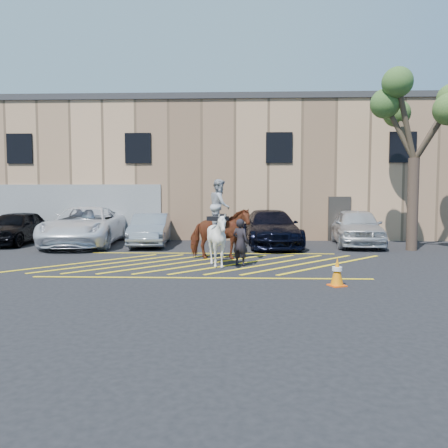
{
  "coord_description": "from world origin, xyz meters",
  "views": [
    {
      "loc": [
        1.08,
        -14.76,
        2.35
      ],
      "look_at": [
        0.53,
        0.2,
        1.3
      ],
      "focal_mm": 35.0,
      "sensor_mm": 36.0,
      "label": 1
    }
  ],
  "objects_px": {
    "tree": "(415,111)",
    "traffic_cone": "(337,272)",
    "mounted_bay": "(220,227)",
    "car_blue_suv": "(270,228)",
    "car_black_suv": "(16,227)",
    "handler": "(240,242)",
    "saddled_white": "(218,240)",
    "car_white_suv": "(357,227)",
    "car_silver_sedan": "(151,229)",
    "car_white_pickup": "(85,226)"
  },
  "relations": [
    {
      "from": "car_black_suv",
      "to": "traffic_cone",
      "type": "height_order",
      "value": "car_black_suv"
    },
    {
      "from": "car_white_pickup",
      "to": "mounted_bay",
      "type": "distance_m",
      "value": 7.44
    },
    {
      "from": "car_white_suv",
      "to": "car_silver_sedan",
      "type": "bearing_deg",
      "value": -171.52
    },
    {
      "from": "handler",
      "to": "mounted_bay",
      "type": "xyz_separation_m",
      "value": [
        -0.73,
        1.39,
        0.39
      ]
    },
    {
      "from": "car_white_pickup",
      "to": "car_black_suv",
      "type": "bearing_deg",
      "value": 169.92
    },
    {
      "from": "car_blue_suv",
      "to": "tree",
      "type": "bearing_deg",
      "value": -17.51
    },
    {
      "from": "tree",
      "to": "mounted_bay",
      "type": "bearing_deg",
      "value": -160.78
    },
    {
      "from": "car_white_pickup",
      "to": "handler",
      "type": "distance_m",
      "value": 8.84
    },
    {
      "from": "car_white_pickup",
      "to": "car_blue_suv",
      "type": "xyz_separation_m",
      "value": [
        8.38,
        0.06,
        -0.08
      ]
    },
    {
      "from": "car_black_suv",
      "to": "handler",
      "type": "relative_size",
      "value": 2.97
    },
    {
      "from": "car_blue_suv",
      "to": "saddled_white",
      "type": "distance_m",
      "value": 6.03
    },
    {
      "from": "car_blue_suv",
      "to": "handler",
      "type": "bearing_deg",
      "value": -108.69
    },
    {
      "from": "tree",
      "to": "traffic_cone",
      "type": "bearing_deg",
      "value": -122.83
    },
    {
      "from": "car_blue_suv",
      "to": "tree",
      "type": "xyz_separation_m",
      "value": [
        5.73,
        -1.31,
        4.89
      ]
    },
    {
      "from": "car_silver_sedan",
      "to": "car_blue_suv",
      "type": "height_order",
      "value": "car_blue_suv"
    },
    {
      "from": "mounted_bay",
      "to": "traffic_cone",
      "type": "relative_size",
      "value": 3.91
    },
    {
      "from": "car_white_suv",
      "to": "traffic_cone",
      "type": "distance_m",
      "value": 9.23
    },
    {
      "from": "car_white_suv",
      "to": "car_white_pickup",
      "type": "bearing_deg",
      "value": -171.67
    },
    {
      "from": "tree",
      "to": "car_blue_suv",
      "type": "bearing_deg",
      "value": 167.14
    },
    {
      "from": "car_blue_suv",
      "to": "handler",
      "type": "height_order",
      "value": "car_blue_suv"
    },
    {
      "from": "car_blue_suv",
      "to": "handler",
      "type": "distance_m",
      "value": 5.59
    },
    {
      "from": "saddled_white",
      "to": "tree",
      "type": "relative_size",
      "value": 0.28
    },
    {
      "from": "car_white_suv",
      "to": "traffic_cone",
      "type": "bearing_deg",
      "value": -101.01
    },
    {
      "from": "car_blue_suv",
      "to": "traffic_cone",
      "type": "height_order",
      "value": "car_blue_suv"
    },
    {
      "from": "mounted_bay",
      "to": "tree",
      "type": "bearing_deg",
      "value": 19.22
    },
    {
      "from": "traffic_cone",
      "to": "tree",
      "type": "bearing_deg",
      "value": 57.17
    },
    {
      "from": "car_white_suv",
      "to": "saddled_white",
      "type": "relative_size",
      "value": 2.39
    },
    {
      "from": "mounted_bay",
      "to": "car_blue_suv",
      "type": "bearing_deg",
      "value": 62.61
    },
    {
      "from": "car_white_suv",
      "to": "saddled_white",
      "type": "bearing_deg",
      "value": -128.41
    },
    {
      "from": "car_silver_sedan",
      "to": "car_white_suv",
      "type": "xyz_separation_m",
      "value": [
        9.31,
        0.3,
        0.12
      ]
    },
    {
      "from": "car_silver_sedan",
      "to": "car_white_suv",
      "type": "height_order",
      "value": "car_white_suv"
    },
    {
      "from": "handler",
      "to": "traffic_cone",
      "type": "relative_size",
      "value": 2.1
    },
    {
      "from": "mounted_bay",
      "to": "car_black_suv",
      "type": "bearing_deg",
      "value": 156.04
    },
    {
      "from": "car_blue_suv",
      "to": "car_white_suv",
      "type": "xyz_separation_m",
      "value": [
        3.9,
        0.3,
        0.04
      ]
    },
    {
      "from": "car_white_suv",
      "to": "car_blue_suv",
      "type": "bearing_deg",
      "value": -168.93
    },
    {
      "from": "traffic_cone",
      "to": "saddled_white",
      "type": "bearing_deg",
      "value": 138.41
    },
    {
      "from": "car_white_suv",
      "to": "tree",
      "type": "bearing_deg",
      "value": -34.65
    },
    {
      "from": "car_blue_suv",
      "to": "car_white_suv",
      "type": "height_order",
      "value": "car_white_suv"
    },
    {
      "from": "handler",
      "to": "mounted_bay",
      "type": "height_order",
      "value": "mounted_bay"
    },
    {
      "from": "car_white_pickup",
      "to": "car_blue_suv",
      "type": "height_order",
      "value": "car_white_pickup"
    },
    {
      "from": "saddled_white",
      "to": "traffic_cone",
      "type": "bearing_deg",
      "value": -41.59
    },
    {
      "from": "car_black_suv",
      "to": "mounted_bay",
      "type": "height_order",
      "value": "mounted_bay"
    },
    {
      "from": "car_blue_suv",
      "to": "mounted_bay",
      "type": "bearing_deg",
      "value": -122.05
    },
    {
      "from": "car_black_suv",
      "to": "handler",
      "type": "distance_m",
      "value": 11.86
    },
    {
      "from": "car_blue_suv",
      "to": "tree",
      "type": "height_order",
      "value": "tree"
    },
    {
      "from": "car_black_suv",
      "to": "car_silver_sedan",
      "type": "relative_size",
      "value": 1.04
    },
    {
      "from": "saddled_white",
      "to": "mounted_bay",
      "type": "bearing_deg",
      "value": 90.44
    },
    {
      "from": "car_white_suv",
      "to": "mounted_bay",
      "type": "distance_m",
      "value": 7.4
    },
    {
      "from": "car_white_suv",
      "to": "handler",
      "type": "relative_size",
      "value": 3.22
    },
    {
      "from": "car_silver_sedan",
      "to": "handler",
      "type": "distance_m",
      "value": 6.78
    }
  ]
}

